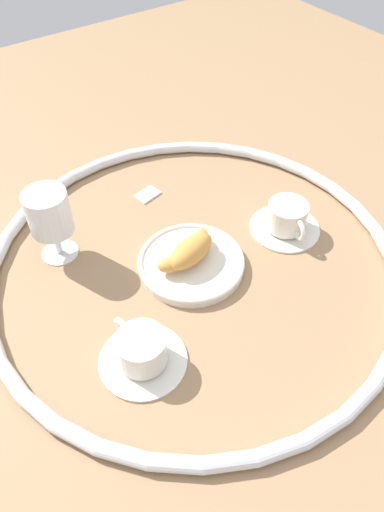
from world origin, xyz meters
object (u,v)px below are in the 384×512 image
Objects in this scene: croissant_large at (191,252)px; coffee_cup_far at (287,219)px; sugar_packet at (147,194)px; juice_glass_left at (49,215)px; coffee_cup_near at (141,352)px; pastry_plate at (192,263)px.

croissant_large and coffee_cup_far have the same top height.
croissant_large is 2.65× the size of sugar_packet.
croissant_large reaches higher than sugar_packet.
juice_glass_left reaches higher than coffee_cup_far.
sugar_packet is at bearing 12.19° from juice_glass_left.
coffee_cup_near is 0.97× the size of juice_glass_left.
juice_glass_left is at bearing 152.87° from coffee_cup_far.
juice_glass_left is 2.80× the size of sugar_packet.
croissant_large is 0.22m from sugar_packet.
croissant_large is (-0.00, 0.00, 0.03)m from pastry_plate.
pastry_plate reaches higher than sugar_packet.
pastry_plate is 1.41× the size of coffee_cup_near.
croissant_large is at bearing -113.14° from sugar_packet.
coffee_cup_near is (-0.17, -0.12, -0.01)m from croissant_large.
juice_glass_left is (-0.38, 0.20, 0.07)m from coffee_cup_far.
coffee_cup_far is at bearing -6.76° from pastry_plate.
coffee_cup_far is 2.72× the size of sugar_packet.
croissant_large reaches higher than pastry_plate.
sugar_packet is at bearing 78.90° from croissant_large.
sugar_packet is (0.04, 0.22, -0.01)m from pastry_plate.
pastry_plate is 1.37× the size of juice_glass_left.
juice_glass_left is 0.24m from sugar_packet.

